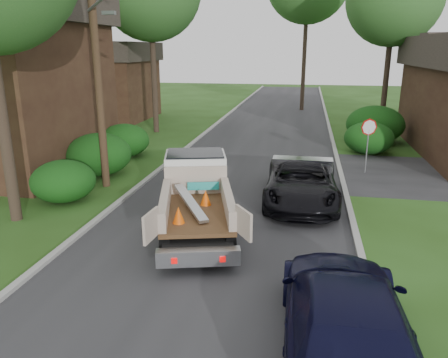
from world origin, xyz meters
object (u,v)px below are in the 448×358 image
flatbed_truck (196,189)px  navy_suv (345,318)px  stop_sign (368,134)px  house_left_far (103,80)px  black_pickup (301,182)px  utility_pole (96,56)px

flatbed_truck → navy_suv: size_ratio=1.05×
flatbed_truck → stop_sign: bearing=34.8°
house_left_far → navy_suv: (16.81, -25.91, -2.23)m
house_left_far → flatbed_truck: house_left_far is taller
house_left_far → black_pickup: size_ratio=1.37×
black_pickup → stop_sign: bearing=57.1°
stop_sign → utility_pole: 11.91m
utility_pole → house_left_far: utility_pole is taller
house_left_far → flatbed_truck: size_ratio=1.28×
house_left_far → black_pickup: (15.90, -17.50, -2.28)m
utility_pole → flatbed_truck: utility_pole is taller
flatbed_truck → navy_suv: flatbed_truck is taller
flatbed_truck → navy_suv: (4.19, -5.75, -0.32)m
utility_pole → navy_suv: (8.79, -8.90, -4.36)m
stop_sign → house_left_far: bearing=145.2°
utility_pole → navy_suv: 13.25m
flatbed_truck → black_pickup: flatbed_truck is taller
stop_sign → navy_suv: size_ratio=0.44×
flatbed_truck → navy_suv: bearing=-68.8°
utility_pole → flatbed_truck: (4.60, -3.14, -4.03)m
flatbed_truck → black_pickup: bearing=24.2°
house_left_far → navy_suv: bearing=-57.0°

